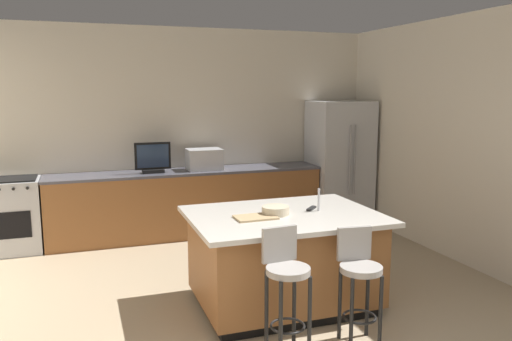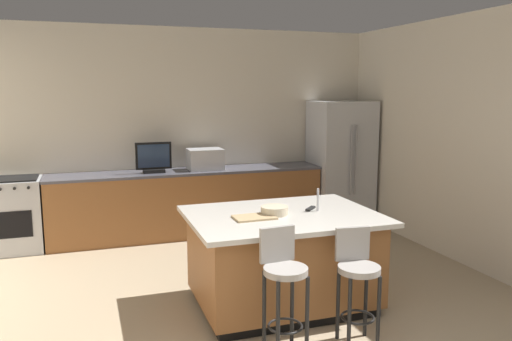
{
  "view_description": "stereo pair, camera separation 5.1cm",
  "coord_description": "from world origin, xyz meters",
  "px_view_note": "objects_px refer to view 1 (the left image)",
  "views": [
    {
      "loc": [
        -1.49,
        -2.19,
        2.07
      ],
      "look_at": [
        0.43,
        3.29,
        1.12
      ],
      "focal_mm": 35.74,
      "sensor_mm": 36.0,
      "label": 1
    },
    {
      "loc": [
        -1.44,
        -2.21,
        2.07
      ],
      "look_at": [
        0.43,
        3.29,
        1.12
      ],
      "focal_mm": 35.74,
      "sensor_mm": 36.0,
      "label": 2
    }
  ],
  "objects_px": {
    "tv_monitor": "(153,159)",
    "fruit_bowl": "(276,210)",
    "bar_stool_left": "(286,281)",
    "bar_stool_right": "(359,276)",
    "microwave": "(204,159)",
    "tv_remote": "(311,208)",
    "kitchen_island": "(283,259)",
    "cell_phone": "(243,217)",
    "refrigerator": "(339,163)",
    "range_oven": "(12,215)",
    "cutting_board": "(256,217)"
  },
  "relations": [
    {
      "from": "cell_phone",
      "to": "tv_remote",
      "type": "distance_m",
      "value": 0.72
    },
    {
      "from": "range_oven",
      "to": "cell_phone",
      "type": "distance_m",
      "value": 3.47
    },
    {
      "from": "bar_stool_left",
      "to": "bar_stool_right",
      "type": "height_order",
      "value": "bar_stool_left"
    },
    {
      "from": "bar_stool_left",
      "to": "bar_stool_right",
      "type": "xyz_separation_m",
      "value": [
        0.64,
        -0.0,
        -0.04
      ]
    },
    {
      "from": "bar_stool_left",
      "to": "tv_remote",
      "type": "relative_size",
      "value": 5.92
    },
    {
      "from": "bar_stool_left",
      "to": "cell_phone",
      "type": "relative_size",
      "value": 6.7
    },
    {
      "from": "microwave",
      "to": "cutting_board",
      "type": "distance_m",
      "value": 2.72
    },
    {
      "from": "bar_stool_left",
      "to": "bar_stool_right",
      "type": "bearing_deg",
      "value": -5.22
    },
    {
      "from": "refrigerator",
      "to": "fruit_bowl",
      "type": "height_order",
      "value": "refrigerator"
    },
    {
      "from": "tv_monitor",
      "to": "fruit_bowl",
      "type": "bearing_deg",
      "value": -73.41
    },
    {
      "from": "range_oven",
      "to": "cutting_board",
      "type": "bearing_deg",
      "value": -49.25
    },
    {
      "from": "bar_stool_right",
      "to": "fruit_bowl",
      "type": "distance_m",
      "value": 1.03
    },
    {
      "from": "tv_monitor",
      "to": "cutting_board",
      "type": "distance_m",
      "value": 2.72
    },
    {
      "from": "kitchen_island",
      "to": "bar_stool_right",
      "type": "bearing_deg",
      "value": -71.16
    },
    {
      "from": "refrigerator",
      "to": "microwave",
      "type": "relative_size",
      "value": 3.9
    },
    {
      "from": "tv_monitor",
      "to": "tv_remote",
      "type": "distance_m",
      "value": 2.78
    },
    {
      "from": "cutting_board",
      "to": "tv_remote",
      "type": "bearing_deg",
      "value": 12.9
    },
    {
      "from": "refrigerator",
      "to": "range_oven",
      "type": "distance_m",
      "value": 4.63
    },
    {
      "from": "cutting_board",
      "to": "fruit_bowl",
      "type": "bearing_deg",
      "value": 17.62
    },
    {
      "from": "microwave",
      "to": "tv_monitor",
      "type": "distance_m",
      "value": 0.73
    },
    {
      "from": "microwave",
      "to": "bar_stool_right",
      "type": "distance_m",
      "value": 3.57
    },
    {
      "from": "kitchen_island",
      "to": "refrigerator",
      "type": "height_order",
      "value": "refrigerator"
    },
    {
      "from": "refrigerator",
      "to": "tv_remote",
      "type": "height_order",
      "value": "refrigerator"
    },
    {
      "from": "cutting_board",
      "to": "bar_stool_right",
      "type": "bearing_deg",
      "value": -53.22
    },
    {
      "from": "tv_monitor",
      "to": "cell_phone",
      "type": "bearing_deg",
      "value": -80.03
    },
    {
      "from": "kitchen_island",
      "to": "range_oven",
      "type": "xyz_separation_m",
      "value": [
        -2.63,
        2.63,
        0.01
      ]
    },
    {
      "from": "cell_phone",
      "to": "cutting_board",
      "type": "xyz_separation_m",
      "value": [
        0.1,
        -0.08,
        0.01
      ]
    },
    {
      "from": "fruit_bowl",
      "to": "microwave",
      "type": "bearing_deg",
      "value": 90.99
    },
    {
      "from": "microwave",
      "to": "fruit_bowl",
      "type": "relative_size",
      "value": 1.87
    },
    {
      "from": "range_oven",
      "to": "tv_remote",
      "type": "bearing_deg",
      "value": -40.93
    },
    {
      "from": "refrigerator",
      "to": "fruit_bowl",
      "type": "relative_size",
      "value": 7.29
    },
    {
      "from": "kitchen_island",
      "to": "tv_monitor",
      "type": "distance_m",
      "value": 2.8
    },
    {
      "from": "kitchen_island",
      "to": "cutting_board",
      "type": "height_order",
      "value": "cutting_board"
    },
    {
      "from": "range_oven",
      "to": "refrigerator",
      "type": "bearing_deg",
      "value": -0.8
    },
    {
      "from": "tv_monitor",
      "to": "kitchen_island",
      "type": "bearing_deg",
      "value": -71.74
    },
    {
      "from": "microwave",
      "to": "bar_stool_right",
      "type": "relative_size",
      "value": 0.51
    },
    {
      "from": "kitchen_island",
      "to": "cell_phone",
      "type": "xyz_separation_m",
      "value": [
        -0.4,
        0.01,
        0.44
      ]
    },
    {
      "from": "refrigerator",
      "to": "range_oven",
      "type": "bearing_deg",
      "value": 179.2
    },
    {
      "from": "bar_stool_right",
      "to": "kitchen_island",
      "type": "bearing_deg",
      "value": 115.68
    },
    {
      "from": "microwave",
      "to": "tv_remote",
      "type": "distance_m",
      "value": 2.61
    },
    {
      "from": "kitchen_island",
      "to": "microwave",
      "type": "bearing_deg",
      "value": 92.79
    },
    {
      "from": "tv_monitor",
      "to": "fruit_bowl",
      "type": "xyz_separation_m",
      "value": [
        0.77,
        -2.58,
        -0.18
      ]
    },
    {
      "from": "microwave",
      "to": "bar_stool_right",
      "type": "height_order",
      "value": "microwave"
    },
    {
      "from": "tv_monitor",
      "to": "bar_stool_right",
      "type": "xyz_separation_m",
      "value": [
        1.15,
        -3.46,
        -0.56
      ]
    },
    {
      "from": "cell_phone",
      "to": "tv_remote",
      "type": "bearing_deg",
      "value": 37.2
    },
    {
      "from": "fruit_bowl",
      "to": "cell_phone",
      "type": "bearing_deg",
      "value": 178.62
    },
    {
      "from": "kitchen_island",
      "to": "cell_phone",
      "type": "height_order",
      "value": "cell_phone"
    },
    {
      "from": "bar_stool_left",
      "to": "tv_remote",
      "type": "xyz_separation_m",
      "value": [
        0.66,
        0.95,
        0.3
      ]
    },
    {
      "from": "microwave",
      "to": "bar_stool_left",
      "type": "relative_size",
      "value": 0.48
    },
    {
      "from": "refrigerator",
      "to": "bar_stool_left",
      "type": "bearing_deg",
      "value": -123.88
    }
  ]
}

